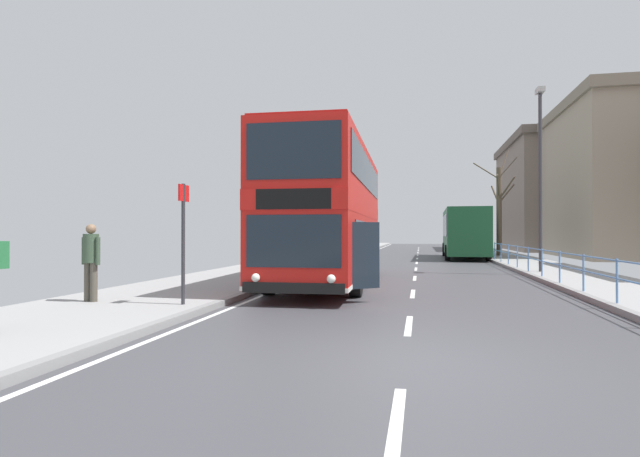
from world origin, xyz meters
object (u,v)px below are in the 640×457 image
(bus_stop_sign_near, at_px, (183,230))
(background_building_01, at_px, (574,194))
(background_building_00, at_px, (629,182))
(pedestrian_companion, at_px, (91,258))
(background_bus_far_lane, at_px, (464,232))
(bare_tree_far_00, at_px, (499,208))
(double_decker_bus_main, at_px, (331,213))
(street_lamp_far_side, at_px, (540,165))

(bus_stop_sign_near, relative_size, background_building_01, 0.16)
(background_building_00, bearing_deg, bus_stop_sign_near, -123.57)
(pedestrian_companion, xyz_separation_m, bus_stop_sign_near, (2.25, -0.00, 0.62))
(background_bus_far_lane, height_order, pedestrian_companion, background_bus_far_lane)
(bare_tree_far_00, bearing_deg, background_building_00, 23.80)
(double_decker_bus_main, xyz_separation_m, background_building_01, (17.60, 35.97, 3.07))
(background_bus_far_lane, xyz_separation_m, background_building_00, (12.01, 5.85, 3.65))
(street_lamp_far_side, distance_m, background_building_00, 21.25)
(bus_stop_sign_near, xyz_separation_m, background_building_01, (19.70, 42.34, 3.66))
(double_decker_bus_main, distance_m, background_bus_far_lane, 18.65)
(background_bus_far_lane, distance_m, background_building_00, 13.85)
(double_decker_bus_main, bearing_deg, street_lamp_far_side, 32.80)
(background_building_00, xyz_separation_m, background_building_01, (-0.17, 12.39, 0.02))
(pedestrian_companion, bearing_deg, background_bus_far_lane, 67.22)
(bus_stop_sign_near, height_order, background_building_01, background_building_01)
(bare_tree_far_00, bearing_deg, double_decker_bus_main, -112.96)
(background_building_00, bearing_deg, background_bus_far_lane, -154.02)
(background_building_00, distance_m, background_building_01, 12.39)
(double_decker_bus_main, distance_m, street_lamp_far_side, 9.33)
(street_lamp_far_side, relative_size, background_building_00, 0.41)
(pedestrian_companion, height_order, background_building_00, background_building_00)
(pedestrian_companion, relative_size, bus_stop_sign_near, 0.67)
(double_decker_bus_main, bearing_deg, bus_stop_sign_near, -108.30)
(bare_tree_far_00, xyz_separation_m, background_building_00, (9.56, 4.22, 1.99))
(street_lamp_far_side, bearing_deg, bus_stop_sign_near, -130.81)
(bus_stop_sign_near, bearing_deg, bare_tree_far_00, 68.16)
(background_building_01, bearing_deg, double_decker_bus_main, -116.07)
(background_bus_far_lane, relative_size, bare_tree_far_00, 1.34)
(pedestrian_companion, bearing_deg, bare_tree_far_00, 63.97)
(background_building_00, bearing_deg, pedestrian_companion, -126.46)
(background_building_00, bearing_deg, street_lamp_far_side, -118.49)
(bare_tree_far_00, distance_m, background_building_00, 10.64)
(bus_stop_sign_near, distance_m, background_building_00, 36.13)
(bare_tree_far_00, bearing_deg, background_building_01, 60.51)
(background_bus_far_lane, height_order, street_lamp_far_side, street_lamp_far_side)
(pedestrian_companion, relative_size, background_building_00, 0.10)
(double_decker_bus_main, bearing_deg, background_building_00, 53.00)
(street_lamp_far_side, xyz_separation_m, background_building_00, (10.12, 18.65, 0.97))
(background_bus_far_lane, xyz_separation_m, street_lamp_far_side, (1.88, -12.80, 2.68))
(bus_stop_sign_near, relative_size, bare_tree_far_00, 0.36)
(background_building_00, height_order, background_building_01, background_building_01)
(bus_stop_sign_near, bearing_deg, double_decker_bus_main, 71.70)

